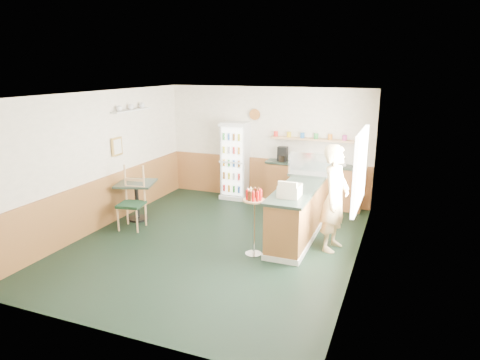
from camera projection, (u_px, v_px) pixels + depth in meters
The scene contains 13 objects.
ground at pixel (216, 242), 7.91m from camera, with size 6.00×6.00×0.00m, color black.
room_envelope at pixel (220, 153), 8.26m from camera, with size 5.04×6.02×2.72m.
service_counter at pixel (302, 210), 8.28m from camera, with size 0.68×3.01×1.01m.
back_counter at pixel (313, 183), 9.87m from camera, with size 2.24×0.42×1.69m.
drinks_fridge at pixel (235, 161), 10.40m from camera, with size 0.62×0.53×1.87m.
display_case at pixel (310, 165), 8.60m from camera, with size 0.81×0.42×0.46m.
cash_register at pixel (290, 191), 7.25m from camera, with size 0.36×0.37×0.21m, color beige.
shopkeeper at pixel (335, 198), 7.41m from camera, with size 0.63×0.45×1.88m, color tan.
condiment_stand at pixel (254, 211), 7.20m from camera, with size 0.37×0.37×1.16m.
newspaper_rack at pixel (284, 203), 8.35m from camera, with size 0.09×0.43×0.69m.
cafe_table at pixel (137, 194), 8.95m from camera, with size 0.93×0.93×0.82m.
cafe_chair at pixel (134, 196), 8.53m from camera, with size 0.54×0.54×1.25m.
dog_doorstop at pixel (270, 227), 8.33m from camera, with size 0.22×0.29×0.27m.
Camera 1 is at (3.12, -6.67, 3.15)m, focal length 32.00 mm.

